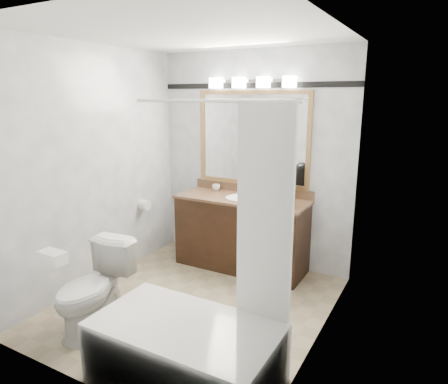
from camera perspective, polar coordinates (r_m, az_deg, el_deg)
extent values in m
cube|color=gray|center=(4.06, -4.25, -15.81)|extent=(2.40, 2.60, 0.01)
cube|color=white|center=(3.58, -5.00, 21.91)|extent=(2.40, 2.60, 0.01)
cube|color=white|center=(4.74, 4.15, 4.62)|extent=(2.40, 0.01, 2.50)
cube|color=white|center=(2.66, -20.30, -3.28)|extent=(2.40, 0.01, 2.50)
cube|color=white|center=(4.39, -17.88, 3.28)|extent=(0.01, 2.60, 2.50)
cube|color=white|center=(3.13, 14.16, -0.39)|extent=(0.01, 2.60, 2.50)
cube|color=black|center=(4.69, 2.48, -6.05)|extent=(1.50, 0.55, 0.82)
cube|color=#946846|center=(4.57, 2.53, -1.02)|extent=(1.53, 0.58, 0.03)
cube|color=#946846|center=(4.79, 3.98, 0.44)|extent=(1.53, 0.03, 0.10)
ellipsoid|color=white|center=(4.57, 2.53, -1.20)|extent=(0.44, 0.34, 0.14)
cube|color=#AE824E|center=(4.66, 4.18, 14.03)|extent=(1.40, 0.04, 0.05)
cube|color=#AE824E|center=(4.77, 3.97, 1.31)|extent=(1.40, 0.04, 0.05)
cube|color=#AE824E|center=(5.00, -3.02, 7.99)|extent=(0.05, 0.04, 1.00)
cube|color=#AE824E|center=(4.44, 12.05, 7.02)|extent=(0.05, 0.04, 1.00)
cube|color=white|center=(4.69, 4.10, 7.61)|extent=(1.30, 0.01, 1.00)
cube|color=silver|center=(4.65, 4.16, 15.57)|extent=(0.90, 0.05, 0.03)
cube|color=white|center=(4.82, -1.15, 15.30)|extent=(0.12, 0.12, 0.12)
cube|color=white|center=(4.67, 2.15, 15.35)|extent=(0.12, 0.12, 0.12)
cube|color=white|center=(4.55, 5.66, 15.34)|extent=(0.12, 0.12, 0.12)
cube|color=white|center=(4.43, 9.34, 15.28)|extent=(0.12, 0.12, 0.12)
cube|color=black|center=(4.67, 4.27, 14.95)|extent=(2.40, 0.01, 0.06)
cube|color=white|center=(3.04, -5.51, -21.83)|extent=(1.30, 0.72, 0.45)
cylinder|color=silver|center=(2.80, -1.82, 12.90)|extent=(1.30, 0.02, 0.02)
cube|color=white|center=(2.72, 5.83, -3.75)|extent=(0.40, 0.04, 1.55)
cylinder|color=white|center=(4.93, -11.30, -1.81)|extent=(0.11, 0.12, 0.12)
imported|color=white|center=(3.68, -18.17, -13.01)|extent=(0.48, 0.77, 0.76)
cube|color=white|center=(3.30, -23.32, -8.55)|extent=(0.22, 0.13, 0.09)
cylinder|color=black|center=(4.29, 8.01, -1.73)|extent=(0.19, 0.19, 0.02)
cylinder|color=black|center=(4.31, 8.66, 0.21)|extent=(0.16, 0.16, 0.28)
sphere|color=black|center=(4.28, 8.72, 2.02)|extent=(0.17, 0.17, 0.17)
cube|color=black|center=(4.23, 7.92, 1.24)|extent=(0.14, 0.14, 0.05)
cylinder|color=silver|center=(4.27, 7.83, -1.36)|extent=(0.06, 0.06, 0.06)
imported|color=white|center=(4.92, -1.13, 0.68)|extent=(0.12, 0.12, 0.08)
imported|color=white|center=(4.71, 3.09, 0.23)|extent=(0.05, 0.05, 0.10)
imported|color=white|center=(4.65, 3.83, -0.01)|extent=(0.09, 0.09, 0.09)
cube|color=beige|center=(4.62, 4.43, -0.51)|extent=(0.09, 0.06, 0.03)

